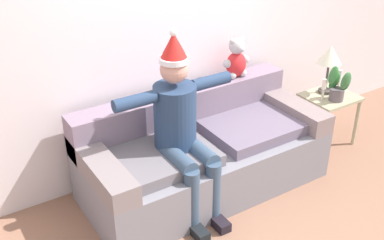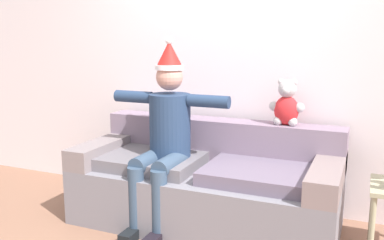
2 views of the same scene
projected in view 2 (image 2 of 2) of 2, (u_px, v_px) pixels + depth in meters
The scene contains 4 objects.
back_wall at pixel (230, 58), 3.82m from camera, with size 7.00×0.10×2.70m, color white.
couch at pixel (207, 184), 3.52m from camera, with size 2.13×0.94×0.82m.
person_seated at pixel (165, 132), 3.40m from camera, with size 1.02×0.77×1.53m.
teddy_bear at pixel (287, 104), 3.44m from camera, with size 0.29×0.17×0.38m.
Camera 2 is at (1.21, -2.13, 1.52)m, focal length 39.48 mm.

